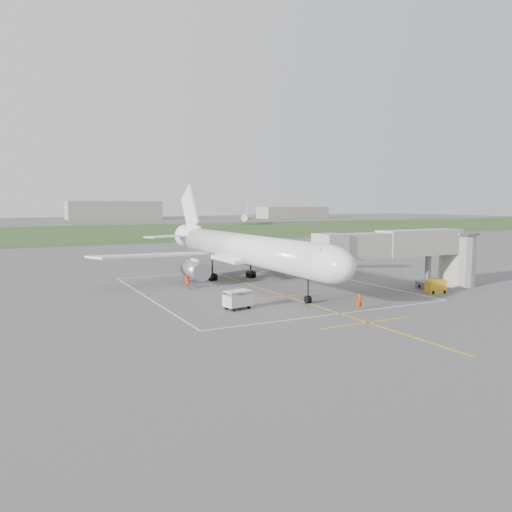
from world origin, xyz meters
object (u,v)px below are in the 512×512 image
airliner (244,249)px  ramp_worker_nose (360,302)px  jet_bridge (415,251)px  baggage_cart (238,300)px  gpu_unit (436,287)px  ramp_worker_wing (188,282)px

airliner → ramp_worker_nose: bearing=-82.1°
jet_bridge → ramp_worker_nose: jet_bridge is taller
baggage_cart → jet_bridge: bearing=-11.6°
airliner → baggage_cart: 16.73m
gpu_unit → baggage_cart: baggage_cart is taller
gpu_unit → airliner: bearing=149.7°
gpu_unit → ramp_worker_nose: bearing=-151.2°
airliner → ramp_worker_nose: airliner is taller
baggage_cart → ramp_worker_wing: size_ratio=1.80×
ramp_worker_nose → ramp_worker_wing: 22.12m
ramp_worker_nose → jet_bridge: bearing=19.0°
baggage_cart → ramp_worker_nose: baggage_cart is taller
jet_bridge → airliner: bearing=137.8°
jet_bridge → gpu_unit: jet_bridge is taller
gpu_unit → ramp_worker_wing: bearing=162.3°
gpu_unit → ramp_worker_nose: size_ratio=1.50×
jet_bridge → baggage_cart: 23.72m
ramp_worker_wing → jet_bridge: bearing=-156.5°
airliner → ramp_worker_wing: 8.82m
ramp_worker_nose → ramp_worker_wing: ramp_worker_wing is taller
ramp_worker_nose → baggage_cart: bearing=145.7°
airliner → baggage_cart: (-7.69, -14.45, -3.46)m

